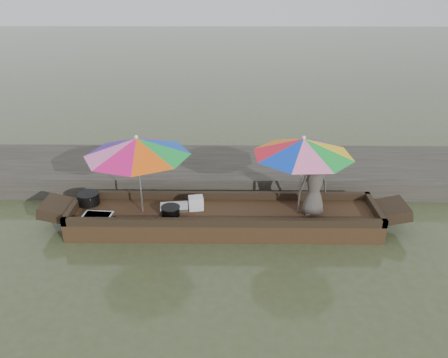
{
  "coord_description": "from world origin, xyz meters",
  "views": [
    {
      "loc": [
        0.08,
        -7.42,
        4.46
      ],
      "look_at": [
        0.0,
        0.1,
        1.0
      ],
      "focal_mm": 35.0,
      "sensor_mm": 36.0,
      "label": 1
    }
  ],
  "objects_px": {
    "cooking_pot": "(88,199)",
    "boat_hull": "(224,219)",
    "vendor": "(314,186)",
    "tray_crayfish": "(97,217)",
    "charcoal_grill": "(171,211)",
    "supply_bag": "(196,203)",
    "umbrella_bow": "(140,175)",
    "umbrella_stern": "(301,176)",
    "tray_scallop": "(174,207)"
  },
  "relations": [
    {
      "from": "cooking_pot",
      "to": "tray_scallop",
      "type": "relative_size",
      "value": 0.8
    },
    {
      "from": "cooking_pot",
      "to": "tray_scallop",
      "type": "distance_m",
      "value": 1.75
    },
    {
      "from": "tray_scallop",
      "to": "umbrella_stern",
      "type": "xyz_separation_m",
      "value": [
        2.41,
        -0.12,
        0.74
      ]
    },
    {
      "from": "cooking_pot",
      "to": "tray_scallop",
      "type": "height_order",
      "value": "cooking_pot"
    },
    {
      "from": "boat_hull",
      "to": "umbrella_bow",
      "type": "relative_size",
      "value": 3.02
    },
    {
      "from": "charcoal_grill",
      "to": "tray_scallop",
      "type": "bearing_deg",
      "value": 82.2
    },
    {
      "from": "cooking_pot",
      "to": "charcoal_grill",
      "type": "xyz_separation_m",
      "value": [
        1.7,
        -0.44,
        -0.03
      ]
    },
    {
      "from": "boat_hull",
      "to": "umbrella_stern",
      "type": "relative_size",
      "value": 3.18
    },
    {
      "from": "cooking_pot",
      "to": "boat_hull",
      "type": "bearing_deg",
      "value": -6.25
    },
    {
      "from": "vendor",
      "to": "supply_bag",
      "type": "bearing_deg",
      "value": -14.21
    },
    {
      "from": "tray_crayfish",
      "to": "tray_scallop",
      "type": "height_order",
      "value": "tray_crayfish"
    },
    {
      "from": "tray_scallop",
      "to": "umbrella_bow",
      "type": "xyz_separation_m",
      "value": [
        -0.6,
        -0.12,
        0.74
      ]
    },
    {
      "from": "supply_bag",
      "to": "umbrella_bow",
      "type": "distance_m",
      "value": 1.22
    },
    {
      "from": "charcoal_grill",
      "to": "vendor",
      "type": "bearing_deg",
      "value": 2.31
    },
    {
      "from": "charcoal_grill",
      "to": "supply_bag",
      "type": "distance_m",
      "value": 0.53
    },
    {
      "from": "tray_scallop",
      "to": "umbrella_bow",
      "type": "height_order",
      "value": "umbrella_bow"
    },
    {
      "from": "boat_hull",
      "to": "tray_scallop",
      "type": "bearing_deg",
      "value": 173.29
    },
    {
      "from": "tray_crayfish",
      "to": "charcoal_grill",
      "type": "height_order",
      "value": "charcoal_grill"
    },
    {
      "from": "charcoal_grill",
      "to": "umbrella_bow",
      "type": "distance_m",
      "value": 0.91
    },
    {
      "from": "tray_scallop",
      "to": "supply_bag",
      "type": "bearing_deg",
      "value": -1.58
    },
    {
      "from": "boat_hull",
      "to": "charcoal_grill",
      "type": "bearing_deg",
      "value": -171.76
    },
    {
      "from": "supply_bag",
      "to": "umbrella_stern",
      "type": "xyz_separation_m",
      "value": [
        1.98,
        -0.1,
        0.65
      ]
    },
    {
      "from": "tray_crayfish",
      "to": "vendor",
      "type": "xyz_separation_m",
      "value": [
        4.06,
        0.29,
        0.54
      ]
    },
    {
      "from": "tray_scallop",
      "to": "vendor",
      "type": "relative_size",
      "value": 0.47
    },
    {
      "from": "boat_hull",
      "to": "tray_scallop",
      "type": "xyz_separation_m",
      "value": [
        -0.98,
        0.12,
        0.21
      ]
    },
    {
      "from": "boat_hull",
      "to": "cooking_pot",
      "type": "xyz_separation_m",
      "value": [
        -2.72,
        0.3,
        0.29
      ]
    },
    {
      "from": "charcoal_grill",
      "to": "umbrella_bow",
      "type": "bearing_deg",
      "value": 165.4
    },
    {
      "from": "umbrella_bow",
      "to": "umbrella_stern",
      "type": "relative_size",
      "value": 1.05
    },
    {
      "from": "boat_hull",
      "to": "vendor",
      "type": "bearing_deg",
      "value": -1.29
    },
    {
      "from": "charcoal_grill",
      "to": "vendor",
      "type": "height_order",
      "value": "vendor"
    },
    {
      "from": "tray_crayfish",
      "to": "tray_scallop",
      "type": "xyz_separation_m",
      "value": [
        1.39,
        0.45,
        -0.01
      ]
    },
    {
      "from": "supply_bag",
      "to": "umbrella_stern",
      "type": "distance_m",
      "value": 2.09
    },
    {
      "from": "supply_bag",
      "to": "umbrella_bow",
      "type": "relative_size",
      "value": 0.14
    },
    {
      "from": "vendor",
      "to": "boat_hull",
      "type": "bearing_deg",
      "value": -11.88
    },
    {
      "from": "boat_hull",
      "to": "tray_scallop",
      "type": "relative_size",
      "value": 10.95
    },
    {
      "from": "tray_scallop",
      "to": "supply_bag",
      "type": "relative_size",
      "value": 1.93
    },
    {
      "from": "tray_scallop",
      "to": "umbrella_bow",
      "type": "bearing_deg",
      "value": -169.13
    },
    {
      "from": "tray_crayfish",
      "to": "umbrella_bow",
      "type": "xyz_separation_m",
      "value": [
        0.79,
        0.33,
        0.73
      ]
    },
    {
      "from": "boat_hull",
      "to": "umbrella_stern",
      "type": "distance_m",
      "value": 1.72
    },
    {
      "from": "vendor",
      "to": "tray_crayfish",
      "type": "bearing_deg",
      "value": -6.46
    },
    {
      "from": "boat_hull",
      "to": "vendor",
      "type": "height_order",
      "value": "vendor"
    },
    {
      "from": "vendor",
      "to": "tray_scallop",
      "type": "bearing_deg",
      "value": -13.88
    },
    {
      "from": "charcoal_grill",
      "to": "umbrella_stern",
      "type": "height_order",
      "value": "umbrella_stern"
    },
    {
      "from": "tray_crayfish",
      "to": "vendor",
      "type": "bearing_deg",
      "value": 4.14
    },
    {
      "from": "charcoal_grill",
      "to": "vendor",
      "type": "xyz_separation_m",
      "value": [
        2.7,
        0.11,
        0.5
      ]
    },
    {
      "from": "boat_hull",
      "to": "charcoal_grill",
      "type": "relative_size",
      "value": 17.21
    },
    {
      "from": "cooking_pot",
      "to": "vendor",
      "type": "height_order",
      "value": "vendor"
    },
    {
      "from": "cooking_pot",
      "to": "supply_bag",
      "type": "relative_size",
      "value": 1.55
    },
    {
      "from": "tray_scallop",
      "to": "umbrella_bow",
      "type": "distance_m",
      "value": 0.96
    },
    {
      "from": "boat_hull",
      "to": "umbrella_bow",
      "type": "height_order",
      "value": "umbrella_bow"
    }
  ]
}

